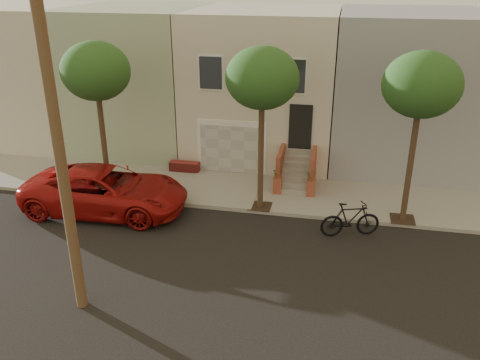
# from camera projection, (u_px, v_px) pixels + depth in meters

# --- Properties ---
(ground) EXTENTS (90.00, 90.00, 0.00)m
(ground) POSITION_uv_depth(u_px,v_px,m) (211.00, 258.00, 16.68)
(ground) COLOR black
(ground) RESTS_ON ground
(sidewalk) EXTENTS (40.00, 3.70, 0.15)m
(sidewalk) POSITION_uv_depth(u_px,v_px,m) (243.00, 191.00, 21.46)
(sidewalk) COLOR gray
(sidewalk) RESTS_ON ground
(house_row) EXTENTS (33.10, 11.70, 7.00)m
(house_row) POSITION_uv_depth(u_px,v_px,m) (266.00, 81.00, 25.31)
(house_row) COLOR #BEB6A2
(house_row) RESTS_ON sidewalk
(tree_left) EXTENTS (2.70, 2.57, 6.30)m
(tree_left) POSITION_uv_depth(u_px,v_px,m) (96.00, 72.00, 19.14)
(tree_left) COLOR #2D2116
(tree_left) RESTS_ON sidewalk
(tree_mid) EXTENTS (2.70, 2.57, 6.30)m
(tree_mid) POSITION_uv_depth(u_px,v_px,m) (262.00, 79.00, 17.93)
(tree_mid) COLOR #2D2116
(tree_mid) RESTS_ON sidewalk
(tree_right) EXTENTS (2.70, 2.57, 6.30)m
(tree_right) POSITION_uv_depth(u_px,v_px,m) (422.00, 86.00, 16.90)
(tree_right) COLOR #2D2116
(tree_right) RESTS_ON sidewalk
(pickup_truck) EXTENTS (6.52, 3.19, 1.78)m
(pickup_truck) POSITION_uv_depth(u_px,v_px,m) (106.00, 190.00, 19.57)
(pickup_truck) COLOR #A11211
(pickup_truck) RESTS_ON ground
(motorcycle) EXTENTS (2.26, 1.25, 1.31)m
(motorcycle) POSITION_uv_depth(u_px,v_px,m) (350.00, 219.00, 17.82)
(motorcycle) COLOR black
(motorcycle) RESTS_ON ground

